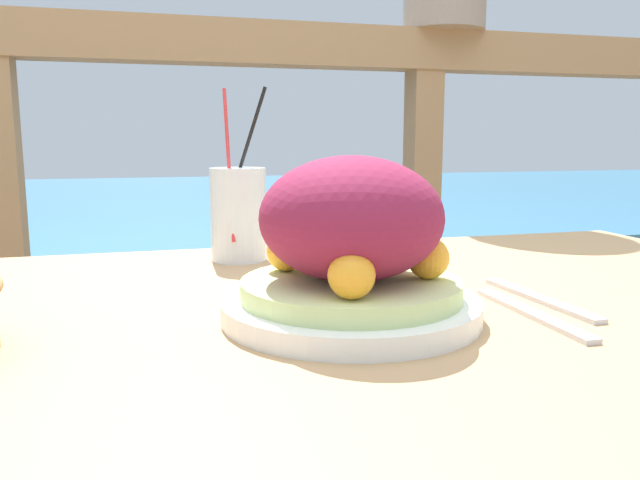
# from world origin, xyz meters

# --- Properties ---
(patio_table) EXTENTS (1.27, 0.76, 0.73)m
(patio_table) POSITION_xyz_m (0.00, 0.00, 0.64)
(patio_table) COLOR tan
(patio_table) RESTS_ON ground_plane
(railing_fence) EXTENTS (2.80, 0.08, 1.15)m
(railing_fence) POSITION_xyz_m (0.00, 0.78, 0.81)
(railing_fence) COLOR #937551
(railing_fence) RESTS_ON ground_plane
(sea_backdrop) EXTENTS (12.00, 4.00, 0.55)m
(sea_backdrop) POSITION_xyz_m (0.00, 3.28, 0.28)
(sea_backdrop) COLOR teal
(sea_backdrop) RESTS_ON ground_plane
(salad_plate) EXTENTS (0.25, 0.25, 0.15)m
(salad_plate) POSITION_xyz_m (0.01, -0.04, 0.80)
(salad_plate) COLOR white
(salad_plate) RESTS_ON patio_table
(drink_glass) EXTENTS (0.08, 0.08, 0.24)m
(drink_glass) POSITION_xyz_m (-0.05, 0.27, 0.80)
(drink_glass) COLOR silver
(drink_glass) RESTS_ON patio_table
(fork) EXTENTS (0.02, 0.18, 0.00)m
(fork) POSITION_xyz_m (0.18, -0.08, 0.73)
(fork) COLOR silver
(fork) RESTS_ON patio_table
(knife) EXTENTS (0.02, 0.18, 0.00)m
(knife) POSITION_xyz_m (0.22, -0.04, 0.73)
(knife) COLOR silver
(knife) RESTS_ON patio_table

